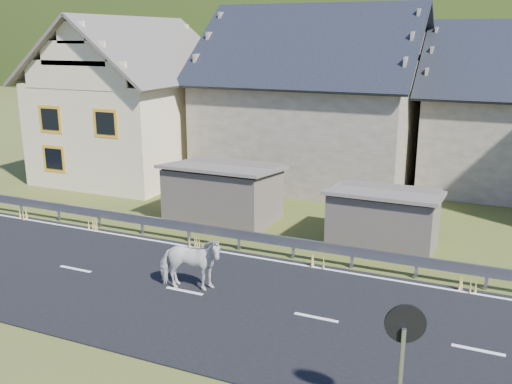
% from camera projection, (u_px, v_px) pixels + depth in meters
% --- Properties ---
extents(ground, '(160.00, 160.00, 0.00)m').
position_uv_depth(ground, '(185.00, 292.00, 16.55)').
color(ground, '#384514').
rests_on(ground, ground).
extents(road, '(60.00, 7.00, 0.04)m').
position_uv_depth(road, '(185.00, 292.00, 16.55)').
color(road, black).
rests_on(road, ground).
extents(lane_markings, '(60.00, 6.60, 0.01)m').
position_uv_depth(lane_markings, '(185.00, 291.00, 16.54)').
color(lane_markings, silver).
rests_on(lane_markings, road).
extents(guardrail, '(28.10, 0.09, 0.75)m').
position_uv_depth(guardrail, '(239.00, 235.00, 19.65)').
color(guardrail, '#93969B').
rests_on(guardrail, ground).
extents(shed_left, '(4.30, 3.30, 2.40)m').
position_uv_depth(shed_left, '(224.00, 194.00, 22.77)').
color(shed_left, '#6B5F52').
rests_on(shed_left, ground).
extents(shed_right, '(3.80, 2.90, 2.20)m').
position_uv_depth(shed_right, '(384.00, 220.00, 19.83)').
color(shed_right, '#6B5F52').
rests_on(shed_right, ground).
extents(house_cream, '(7.80, 9.80, 8.30)m').
position_uv_depth(house_cream, '(134.00, 92.00, 29.86)').
color(house_cream, beige).
rests_on(house_cream, ground).
extents(house_stone_a, '(10.80, 9.80, 8.90)m').
position_uv_depth(house_stone_a, '(316.00, 88.00, 28.94)').
color(house_stone_a, '#A29780').
rests_on(house_stone_a, ground).
extents(mountain, '(440.00, 280.00, 260.00)m').
position_uv_depth(mountain, '(495.00, 125.00, 178.77)').
color(mountain, '#1C350D').
rests_on(mountain, ground).
extents(conifer_patch, '(76.00, 50.00, 28.00)m').
position_uv_depth(conifer_patch, '(221.00, 40.00, 133.37)').
color(conifer_patch, black).
rests_on(conifer_patch, ground).
extents(horse, '(1.33, 2.10, 1.64)m').
position_uv_depth(horse, '(190.00, 263.00, 16.42)').
color(horse, silver).
rests_on(horse, road).
extents(traffic_mirror, '(0.72, 0.31, 2.66)m').
position_uv_depth(traffic_mirror, '(404.00, 341.00, 10.14)').
color(traffic_mirror, '#93969B').
rests_on(traffic_mirror, ground).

